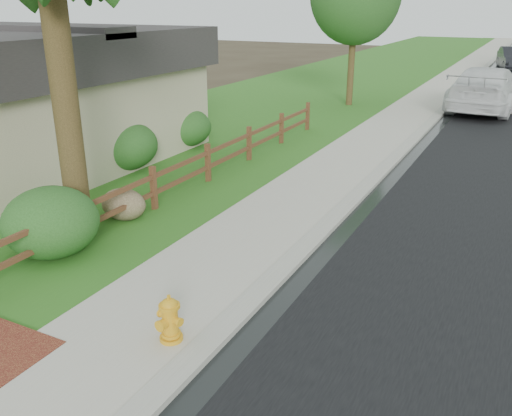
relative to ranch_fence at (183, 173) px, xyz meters
The scene contains 14 objects.
ground 7.37m from the ranch_fence, 60.64° to the right, with size 120.00×120.00×0.00m, color #352A1D.
curb 28.88m from the ranch_fence, 82.04° to the left, with size 0.40×90.00×0.12m, color gray.
wet_gutter 28.94m from the ranch_fence, 81.35° to the left, with size 0.50×90.00×0.00m, color black.
sidewalk 28.73m from the ranch_fence, 84.61° to the left, with size 2.20×90.00×0.10m, color #ACA595.
grass_strip 28.62m from the ranch_fence, 88.40° to the left, with size 1.60×90.00×0.06m, color #2B621C.
lawn_near 28.94m from the ranch_fence, 98.75° to the left, with size 9.00×90.00×0.04m, color #2B621C.
ranch_fence is the anchor object (origin of this frame).
fire_hydrant 6.50m from the ranch_fence, 57.40° to the right, with size 0.48×0.38×0.72m.
white_suv 16.92m from the ranch_fence, 70.67° to the left, with size 2.73×6.71×1.95m, color silver.
boulder 1.98m from the ranch_fence, 98.80° to the right, with size 1.09×0.81×0.72m, color brown.
shrub_a 4.03m from the ranch_fence, 94.27° to the right, with size 1.82×1.82×1.37m, color #1E4A1A.
shrub_b 3.11m from the ranch_fence, 158.83° to the left, with size 2.10×2.10×1.47m, color #1E4A1A.
shrub_c 3.20m from the ranch_fence, 155.18° to the left, with size 1.71×1.71×1.24m, color #1E4A1A.
shrub_d 5.14m from the ranch_fence, 124.37° to the left, with size 1.97×1.97×1.34m, color #1E4A1A.
Camera 1 is at (3.98, -4.39, 4.63)m, focal length 38.00 mm.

